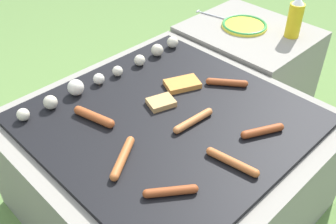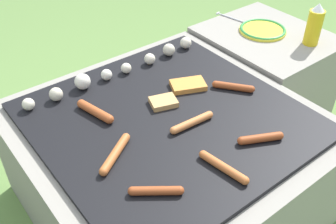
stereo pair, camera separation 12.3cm
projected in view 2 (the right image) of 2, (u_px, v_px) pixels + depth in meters
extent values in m
plane|color=#608442|center=(168.00, 202.00, 1.61)|extent=(14.00, 14.00, 0.00)
cube|color=gray|center=(168.00, 165.00, 1.48)|extent=(0.96, 0.96, 0.44)
cube|color=black|center=(168.00, 119.00, 1.34)|extent=(0.84, 0.84, 0.02)
cube|color=gray|center=(261.00, 76.00, 1.95)|extent=(0.50, 0.57, 0.45)
cylinder|color=#C6753D|center=(192.00, 122.00, 1.29)|extent=(0.15, 0.04, 0.03)
sphere|color=#C6753D|center=(209.00, 115.00, 1.32)|extent=(0.03, 0.03, 0.03)
sphere|color=#C6753D|center=(174.00, 131.00, 1.26)|extent=(0.03, 0.03, 0.03)
cylinder|color=#B7602D|center=(115.00, 154.00, 1.17)|extent=(0.14, 0.11, 0.03)
sphere|color=#B7602D|center=(126.00, 137.00, 1.23)|extent=(0.03, 0.03, 0.03)
sphere|color=#B7602D|center=(103.00, 172.00, 1.12)|extent=(0.03, 0.03, 0.03)
cylinder|color=#93421E|center=(261.00, 138.00, 1.23)|extent=(0.12, 0.08, 0.03)
sphere|color=#93421E|center=(279.00, 136.00, 1.24)|extent=(0.03, 0.03, 0.03)
sphere|color=#93421E|center=(241.00, 141.00, 1.22)|extent=(0.03, 0.03, 0.03)
cylinder|color=#93421E|center=(233.00, 87.00, 1.45)|extent=(0.10, 0.12, 0.03)
sphere|color=#93421E|center=(251.00, 89.00, 1.44)|extent=(0.03, 0.03, 0.03)
sphere|color=#93421E|center=(216.00, 84.00, 1.47)|extent=(0.03, 0.03, 0.03)
cylinder|color=#B7602D|center=(223.00, 167.00, 1.13)|extent=(0.05, 0.15, 0.03)
sphere|color=#B7602D|center=(245.00, 181.00, 1.09)|extent=(0.03, 0.03, 0.03)
sphere|color=#B7602D|center=(203.00, 154.00, 1.17)|extent=(0.03, 0.03, 0.03)
cylinder|color=#A34C23|center=(95.00, 111.00, 1.33)|extent=(0.06, 0.14, 0.03)
sphere|color=#A34C23|center=(81.00, 104.00, 1.37)|extent=(0.03, 0.03, 0.03)
sphere|color=#A34C23|center=(109.00, 119.00, 1.30)|extent=(0.03, 0.03, 0.03)
cylinder|color=#93421E|center=(156.00, 191.00, 1.06)|extent=(0.12, 0.10, 0.02)
sphere|color=#93421E|center=(180.00, 190.00, 1.06)|extent=(0.02, 0.02, 0.02)
sphere|color=#93421E|center=(132.00, 191.00, 1.06)|extent=(0.02, 0.02, 0.02)
cube|color=#D18438|center=(188.00, 85.00, 1.47)|extent=(0.15, 0.12, 0.02)
cube|color=tan|center=(163.00, 102.00, 1.38)|extent=(0.11, 0.10, 0.02)
sphere|color=beige|center=(28.00, 104.00, 1.35)|extent=(0.04, 0.04, 0.04)
sphere|color=beige|center=(56.00, 94.00, 1.39)|extent=(0.05, 0.05, 0.05)
sphere|color=silver|center=(83.00, 82.00, 1.45)|extent=(0.06, 0.06, 0.06)
sphere|color=silver|center=(107.00, 75.00, 1.50)|extent=(0.04, 0.04, 0.04)
sphere|color=beige|center=(126.00, 68.00, 1.54)|extent=(0.04, 0.04, 0.04)
sphere|color=beige|center=(150.00, 59.00, 1.59)|extent=(0.05, 0.05, 0.05)
sphere|color=beige|center=(169.00, 50.00, 1.64)|extent=(0.05, 0.05, 0.05)
sphere|color=beige|center=(186.00, 43.00, 1.69)|extent=(0.05, 0.05, 0.05)
cylinder|color=yellow|center=(263.00, 30.00, 1.83)|extent=(0.22, 0.22, 0.01)
torus|color=#338C3F|center=(263.00, 29.00, 1.82)|extent=(0.21, 0.21, 0.01)
cylinder|color=gold|center=(314.00, 28.00, 1.69)|extent=(0.07, 0.07, 0.15)
cone|color=white|center=(319.00, 7.00, 1.63)|extent=(0.05, 0.05, 0.03)
cylinder|color=silver|center=(236.00, 19.00, 1.93)|extent=(0.05, 0.21, 0.01)
cube|color=silver|center=(218.00, 13.00, 1.98)|extent=(0.03, 0.01, 0.01)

